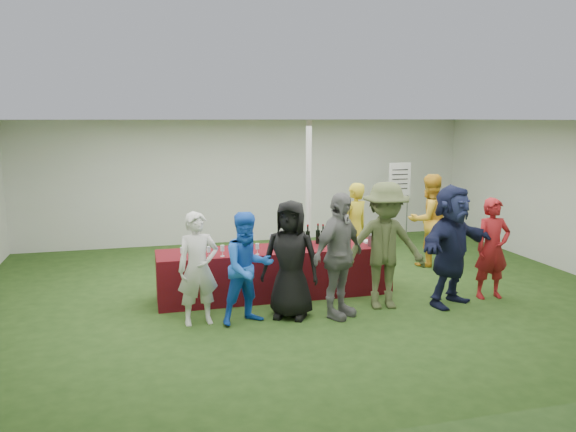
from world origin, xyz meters
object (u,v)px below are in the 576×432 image
object	(u,v)px
customer_2	(290,259)
customer_0	(198,269)
serving_table	(276,272)
staff_back	(429,220)
customer_1	(248,268)
customer_6	(492,248)
wine_list_sign	(399,185)
staff_pourer	(354,228)
customer_5	(451,246)
customer_4	(385,246)
dump_bucket	(375,240)
customer_3	(339,256)

from	to	relation	value
customer_2	customer_0	bearing A→B (deg)	-154.61
serving_table	staff_back	distance (m)	3.40
customer_1	customer_6	world-z (taller)	customer_6
wine_list_sign	customer_2	bearing A→B (deg)	-132.65
staff_pourer	customer_5	size ratio (longest dim) A/B	0.91
staff_pourer	customer_5	distance (m)	2.10
staff_back	customer_2	bearing A→B (deg)	26.50
staff_back	customer_5	bearing A→B (deg)	63.54
customer_1	staff_pourer	bearing A→B (deg)	25.16
customer_1	customer_4	world-z (taller)	customer_4
serving_table	customer_5	distance (m)	2.67
wine_list_sign	staff_back	world-z (taller)	wine_list_sign
serving_table	staff_back	xyz separation A→B (m)	(3.19, 1.07, 0.48)
staff_back	customer_2	world-z (taller)	staff_back
staff_back	customer_2	xyz separation A→B (m)	(-3.21, -2.04, -0.04)
customer_1	customer_5	distance (m)	3.02
staff_pourer	customer_6	world-z (taller)	staff_pourer
wine_list_sign	staff_pourer	xyz separation A→B (m)	(-1.73, -1.81, -0.50)
serving_table	staff_pourer	xyz separation A→B (m)	(1.64, 0.90, 0.44)
customer_5	customer_4	bearing A→B (deg)	146.76
staff_back	customer_0	size ratio (longest dim) A/B	1.13
wine_list_sign	customer_0	size ratio (longest dim) A/B	1.18
customer_1	customer_5	bearing A→B (deg)	-15.82
serving_table	wine_list_sign	size ratio (longest dim) A/B	2.00
staff_pourer	customer_0	size ratio (longest dim) A/B	1.07
serving_table	customer_1	bearing A→B (deg)	-120.84
staff_pourer	customer_0	distance (m)	3.44
dump_bucket	staff_back	xyz separation A→B (m)	(1.64, 1.29, 0.02)
staff_pourer	staff_back	xyz separation A→B (m)	(1.55, 0.17, 0.05)
staff_back	customer_5	xyz separation A→B (m)	(-0.80, -2.13, 0.04)
customer_3	customer_1	bearing A→B (deg)	141.36
staff_pourer	customer_2	xyz separation A→B (m)	(-1.66, -1.87, 0.01)
staff_back	customer_6	size ratio (longest dim) A/B	1.11
customer_0	customer_2	distance (m)	1.26
dump_bucket	customer_3	world-z (taller)	customer_3
customer_4	customer_5	world-z (taller)	customer_4
customer_2	customer_4	distance (m)	1.42
customer_6	staff_pourer	bearing A→B (deg)	132.23
customer_1	serving_table	bearing A→B (deg)	43.67
wine_list_sign	staff_back	bearing A→B (deg)	-96.27
customer_4	customer_6	xyz separation A→B (m)	(1.78, 0.01, -0.15)
wine_list_sign	staff_back	distance (m)	1.71
customer_0	customer_4	bearing A→B (deg)	-7.31
wine_list_sign	customer_4	xyz separation A→B (m)	(-1.98, -3.65, -0.39)
customer_5	staff_back	bearing A→B (deg)	43.33
wine_list_sign	customer_5	bearing A→B (deg)	-104.54
customer_6	customer_0	bearing A→B (deg)	-177.83
wine_list_sign	customer_6	bearing A→B (deg)	-93.13
wine_list_sign	customer_3	xyz separation A→B (m)	(-2.75, -3.85, -0.44)
dump_bucket	wine_list_sign	bearing A→B (deg)	58.15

